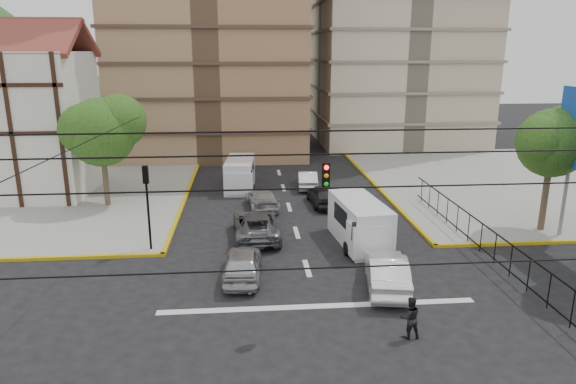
{
  "coord_description": "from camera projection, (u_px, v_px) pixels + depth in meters",
  "views": [
    {
      "loc": [
        -2.82,
        -17.51,
        10.06
      ],
      "look_at": [
        -0.97,
        4.32,
        4.0
      ],
      "focal_mm": 32.0,
      "sensor_mm": 36.0,
      "label": 1
    }
  ],
  "objects": [
    {
      "name": "ground",
      "position": [
        323.0,
        321.0,
        19.73
      ],
      "size": [
        160.0,
        160.0,
        0.0
      ],
      "primitive_type": "plane",
      "color": "black",
      "rests_on": "ground"
    },
    {
      "name": "sidewalk_nw",
      "position": [
        10.0,
        193.0,
        37.29
      ],
      "size": [
        26.0,
        26.0,
        0.15
      ],
      "primitive_type": "cube",
      "color": "gray",
      "rests_on": "ground"
    },
    {
      "name": "sidewalk_ne",
      "position": [
        535.0,
        181.0,
        40.54
      ],
      "size": [
        26.0,
        26.0,
        0.15
      ],
      "primitive_type": "cube",
      "color": "gray",
      "rests_on": "ground"
    },
    {
      "name": "stop_line",
      "position": [
        318.0,
        306.0,
        20.88
      ],
      "size": [
        13.0,
        0.4,
        0.01
      ],
      "primitive_type": "cube",
      "color": "silver",
      "rests_on": "ground"
    },
    {
      "name": "tudor_building",
      "position": [
        14.0,
        121.0,
        35.99
      ],
      "size": [
        10.8,
        8.05,
        12.23
      ],
      "color": "silver",
      "rests_on": "ground"
    },
    {
      "name": "park_fence",
      "position": [
        493.0,
        266.0,
        24.78
      ],
      "size": [
        0.1,
        22.5,
        1.66
      ],
      "primitive_type": null,
      "color": "black",
      "rests_on": "ground"
    },
    {
      "name": "tree_park_c",
      "position": [
        554.0,
        140.0,
        28.11
      ],
      "size": [
        4.65,
        3.8,
        7.25
      ],
      "color": "#473828",
      "rests_on": "ground"
    },
    {
      "name": "tree_tudor",
      "position": [
        102.0,
        129.0,
        32.75
      ],
      "size": [
        5.39,
        4.4,
        7.43
      ],
      "color": "#473828",
      "rests_on": "ground"
    },
    {
      "name": "traffic_light_nw",
      "position": [
        147.0,
        194.0,
        25.75
      ],
      "size": [
        0.28,
        0.22,
        4.4
      ],
      "color": "black",
      "rests_on": "ground"
    },
    {
      "name": "traffic_light_hanging",
      "position": [
        336.0,
        187.0,
        16.2
      ],
      "size": [
        18.0,
        9.12,
        0.92
      ],
      "color": "black",
      "rests_on": "ground"
    },
    {
      "name": "van_right_lane",
      "position": [
        361.0,
        225.0,
        27.16
      ],
      "size": [
        2.62,
        5.47,
        2.38
      ],
      "rotation": [
        0.0,
        0.0,
        0.11
      ],
      "color": "silver",
      "rests_on": "ground"
    },
    {
      "name": "van_left_lane",
      "position": [
        240.0,
        175.0,
        38.17
      ],
      "size": [
        2.33,
        5.14,
        2.26
      ],
      "rotation": [
        0.0,
        0.0,
        -0.08
      ],
      "color": "silver",
      "rests_on": "ground"
    },
    {
      "name": "car_silver_front_left",
      "position": [
        242.0,
        263.0,
        23.32
      ],
      "size": [
        1.92,
        4.3,
        1.44
      ],
      "primitive_type": "imported",
      "rotation": [
        0.0,
        0.0,
        3.09
      ],
      "color": "#ACABB0",
      "rests_on": "ground"
    },
    {
      "name": "car_white_front_right",
      "position": [
        387.0,
        271.0,
        22.33
      ],
      "size": [
        2.38,
        4.89,
        1.54
      ],
      "primitive_type": "imported",
      "rotation": [
        0.0,
        0.0,
        2.98
      ],
      "color": "white",
      "rests_on": "ground"
    },
    {
      "name": "car_grey_mid_left",
      "position": [
        256.0,
        225.0,
        28.42
      ],
      "size": [
        2.66,
        5.38,
        1.47
      ],
      "primitive_type": "imported",
      "rotation": [
        0.0,
        0.0,
        3.18
      ],
      "color": "slate",
      "rests_on": "ground"
    },
    {
      "name": "car_silver_rear_left",
      "position": [
        262.0,
        199.0,
        33.67
      ],
      "size": [
        2.31,
        4.68,
        1.31
      ],
      "primitive_type": "imported",
      "rotation": [
        0.0,
        0.0,
        3.25
      ],
      "color": "#ABAAAF",
      "rests_on": "ground"
    },
    {
      "name": "car_darkgrey_mid_right",
      "position": [
        323.0,
        195.0,
        34.34
      ],
      "size": [
        1.98,
        4.31,
        1.43
      ],
      "primitive_type": "imported",
      "rotation": [
        0.0,
        0.0,
        3.21
      ],
      "color": "#232326",
      "rests_on": "ground"
    },
    {
      "name": "car_white_rear_right",
      "position": [
        307.0,
        179.0,
        38.72
      ],
      "size": [
        1.67,
        4.08,
        1.31
      ],
      "primitive_type": "imported",
      "rotation": [
        0.0,
        0.0,
        3.07
      ],
      "color": "white",
      "rests_on": "ground"
    },
    {
      "name": "pedestrian_crosswalk",
      "position": [
        410.0,
        318.0,
        18.42
      ],
      "size": [
        0.8,
        0.65,
        1.58
      ],
      "primitive_type": "imported",
      "rotation": [
        0.0,
        0.0,
        3.2
      ],
      "color": "black",
      "rests_on": "ground"
    }
  ]
}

